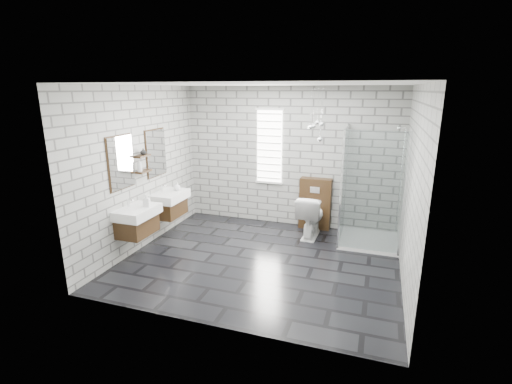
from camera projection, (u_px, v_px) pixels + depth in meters
The scene contains 20 objects.
floor at pixel (261, 261), 5.91m from camera, with size 4.20×3.60×0.02m, color black.
ceiling at pixel (261, 83), 5.19m from camera, with size 4.20×3.60×0.02m, color white.
wall_back at pixel (289, 158), 7.21m from camera, with size 4.20×0.02×2.70m, color #A0A09B.
wall_front at pixel (209, 215), 3.90m from camera, with size 4.20×0.02×2.70m, color #A0A09B.
wall_left at pixel (141, 169), 6.20m from camera, with size 0.02×3.60×2.70m, color #A0A09B.
wall_right at pixel (413, 189), 4.91m from camera, with size 0.02×3.60×2.70m, color #A0A09B.
vanity_left at pixel (135, 213), 5.82m from camera, with size 0.47×0.70×1.57m.
vanity_right at pixel (168, 197), 6.69m from camera, with size 0.47×0.70×1.57m.
shelf_lower at pixel (144, 171), 6.14m from camera, with size 0.14×0.30×0.03m, color #382411.
shelf_upper at pixel (142, 156), 6.07m from camera, with size 0.14×0.30×0.03m, color #382411.
window at pixel (269, 147), 7.25m from camera, with size 0.56×0.05×1.48m.
cistern_panel at pixel (315, 204), 7.16m from camera, with size 0.60×0.20×1.00m, color #382411.
flush_plate at pixel (315, 190), 6.99m from camera, with size 0.18×0.01×0.12m, color silver.
shower_enclosure at pixel (364, 217), 6.40m from camera, with size 1.00×1.00×2.03m.
pendant_cluster at pixel (317, 127), 6.45m from camera, with size 0.26×0.24×0.95m.
toilet at pixel (311, 216), 6.79m from camera, with size 0.44×0.77×0.79m, color white.
soap_bottle_a at pixel (146, 200), 5.80m from camera, with size 0.09×0.10×0.21m, color #B2B2B2.
soap_bottle_b at pixel (177, 186), 6.73m from camera, with size 0.13×0.13×0.16m, color #B2B2B2.
soap_bottle_c at pixel (140, 166), 6.00m from camera, with size 0.08×0.08×0.21m, color #B2B2B2.
vase at pixel (143, 152), 6.06m from camera, with size 0.10×0.10×0.11m, color #B2B2B2.
Camera 1 is at (1.64, -5.15, 2.63)m, focal length 26.00 mm.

